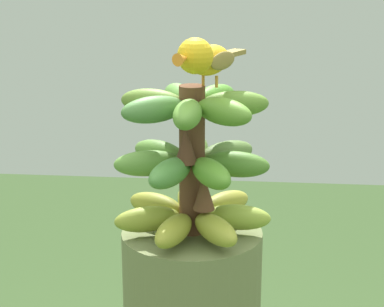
% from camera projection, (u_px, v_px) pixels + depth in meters
% --- Properties ---
extents(banana_bunch, '(0.27, 0.27, 0.25)m').
position_uv_depth(banana_bunch, '(192.00, 161.00, 1.15)').
color(banana_bunch, brown).
rests_on(banana_bunch, banana_tree).
extents(perched_bird, '(0.19, 0.11, 0.08)m').
position_uv_depth(perched_bird, '(204.00, 58.00, 1.08)').
color(perched_bird, '#C68933').
rests_on(perched_bird, banana_bunch).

